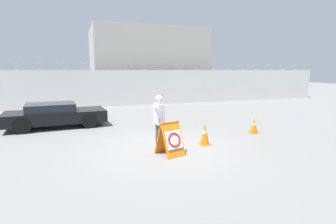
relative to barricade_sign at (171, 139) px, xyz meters
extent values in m
plane|color=gray|center=(0.07, 0.69, -0.51)|extent=(90.00, 90.00, 0.00)
cube|color=silver|center=(0.07, 11.84, 0.79)|extent=(36.00, 0.30, 2.60)
torus|color=gray|center=(-6.27, 11.84, 2.31)|extent=(0.47, 0.03, 0.47)
torus|color=gray|center=(-4.86, 11.84, 2.31)|extent=(0.47, 0.03, 0.47)
torus|color=gray|center=(-3.45, 11.84, 2.31)|extent=(0.47, 0.03, 0.47)
torus|color=gray|center=(-2.04, 11.84, 2.31)|extent=(0.47, 0.03, 0.47)
torus|color=gray|center=(-0.64, 11.84, 2.31)|extent=(0.47, 0.03, 0.47)
torus|color=gray|center=(0.77, 11.84, 2.31)|extent=(0.47, 0.03, 0.47)
torus|color=gray|center=(2.18, 11.84, 2.31)|extent=(0.47, 0.03, 0.47)
torus|color=gray|center=(3.59, 11.84, 2.31)|extent=(0.47, 0.03, 0.47)
torus|color=gray|center=(5.00, 11.84, 2.31)|extent=(0.47, 0.03, 0.47)
torus|color=gray|center=(6.40, 11.84, 2.31)|extent=(0.47, 0.03, 0.47)
torus|color=gray|center=(7.81, 11.84, 2.31)|extent=(0.47, 0.03, 0.47)
torus|color=gray|center=(9.22, 11.84, 2.31)|extent=(0.47, 0.03, 0.47)
torus|color=gray|center=(10.63, 11.84, 2.31)|extent=(0.47, 0.03, 0.47)
torus|color=gray|center=(12.04, 11.84, 2.31)|extent=(0.47, 0.03, 0.47)
torus|color=gray|center=(13.44, 11.84, 2.31)|extent=(0.47, 0.03, 0.47)
torus|color=gray|center=(14.85, 11.84, 2.31)|extent=(0.47, 0.03, 0.47)
torus|color=gray|center=(16.26, 11.84, 2.31)|extent=(0.47, 0.03, 0.47)
torus|color=gray|center=(17.67, 11.84, 2.31)|extent=(0.47, 0.03, 0.47)
cube|color=#B2ADA3|center=(3.58, 16.75, 2.59)|extent=(9.76, 7.15, 6.21)
cube|color=orange|center=(0.04, -0.12, -0.02)|extent=(0.75, 0.57, 1.00)
cube|color=orange|center=(-0.07, 0.23, -0.02)|extent=(0.75, 0.57, 1.00)
cube|color=orange|center=(-0.02, 0.05, 0.49)|extent=(0.69, 0.26, 0.05)
cube|color=white|center=(0.05, -0.16, 0.00)|extent=(0.60, 0.36, 0.53)
torus|color=red|center=(0.05, -0.17, 0.00)|extent=(0.49, 0.33, 0.44)
cylinder|color=#514C42|center=(-0.21, 0.69, -0.08)|extent=(0.15, 0.15, 0.86)
cylinder|color=#514C42|center=(-0.18, 0.52, -0.08)|extent=(0.15, 0.15, 0.86)
cube|color=silver|center=(-0.20, 0.61, 0.68)|extent=(0.27, 0.47, 0.66)
sphere|color=#DBB293|center=(-0.20, 0.61, 1.17)|extent=(0.23, 0.23, 0.23)
cylinder|color=silver|center=(-0.23, 0.88, 0.69)|extent=(0.09, 0.09, 0.63)
cylinder|color=silver|center=(-0.26, 0.32, 0.67)|extent=(0.36, 0.13, 0.61)
cube|color=orange|center=(4.24, 1.57, -0.50)|extent=(0.37, 0.37, 0.03)
cone|color=orange|center=(4.24, 1.57, -0.18)|extent=(0.31, 0.31, 0.61)
cylinder|color=white|center=(4.24, 1.57, -0.15)|extent=(0.16, 0.16, 0.09)
cube|color=orange|center=(1.52, 0.69, -0.50)|extent=(0.36, 0.36, 0.03)
cone|color=orange|center=(1.52, 0.69, -0.11)|extent=(0.31, 0.31, 0.74)
cylinder|color=white|center=(1.52, 0.69, -0.08)|extent=(0.15, 0.15, 0.10)
cylinder|color=black|center=(-2.34, 6.46, -0.17)|extent=(0.71, 0.26, 0.70)
cylinder|color=black|center=(-2.19, 4.76, -0.17)|extent=(0.71, 0.26, 0.70)
cylinder|color=black|center=(-5.00, 6.23, -0.17)|extent=(0.71, 0.26, 0.70)
cylinder|color=black|center=(-4.85, 4.53, -0.17)|extent=(0.71, 0.26, 0.70)
cube|color=black|center=(-3.60, 5.50, -0.01)|extent=(4.44, 2.18, 0.51)
cube|color=black|center=(-3.81, 5.48, 0.42)|extent=(2.20, 1.81, 0.35)
camera|label=1|loc=(-2.64, -7.33, 2.07)|focal=28.00mm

